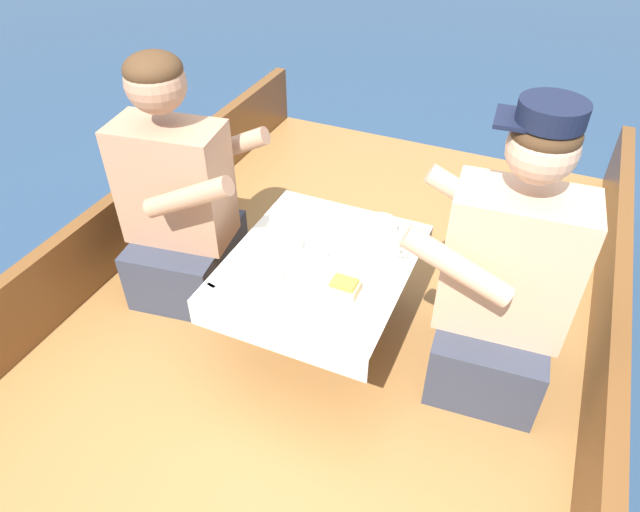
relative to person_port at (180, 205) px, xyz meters
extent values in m
plane|color=navy|center=(0.61, 0.01, -0.71)|extent=(60.00, 60.00, 0.00)
cube|color=#9E6B38|center=(0.61, 0.01, -0.55)|extent=(2.03, 3.19, 0.31)
cube|color=brown|center=(-0.38, 0.01, -0.24)|extent=(0.06, 3.19, 0.32)
cube|color=brown|center=(1.60, 0.01, -0.24)|extent=(0.06, 3.19, 0.32)
cylinder|color=#B2B2B7|center=(0.61, -0.05, -0.23)|extent=(0.07, 0.07, 0.34)
cube|color=#9E6B38|center=(0.61, -0.05, -0.05)|extent=(0.59, 0.69, 0.02)
cube|color=white|center=(0.61, -0.05, -0.04)|extent=(0.62, 0.72, 0.00)
cube|color=white|center=(0.61, -0.40, -0.09)|extent=(0.62, 0.00, 0.10)
cube|color=white|center=(0.61, 0.31, -0.09)|extent=(0.62, 0.00, 0.10)
cube|color=#333847|center=(-0.01, 0.00, -0.27)|extent=(0.42, 0.49, 0.26)
cube|color=tan|center=(-0.01, 0.00, 0.09)|extent=(0.43, 0.28, 0.47)
sphere|color=tan|center=(-0.01, 0.00, 0.48)|extent=(0.21, 0.21, 0.21)
ellipsoid|color=#472D19|center=(-0.01, 0.00, 0.53)|extent=(0.20, 0.20, 0.11)
cylinder|color=tan|center=(0.12, 0.20, 0.17)|extent=(0.34, 0.12, 0.21)
cylinder|color=tan|center=(0.17, -0.16, 0.17)|extent=(0.34, 0.12, 0.21)
cube|color=#333847|center=(1.22, 0.02, -0.27)|extent=(0.39, 0.47, 0.26)
cube|color=tan|center=(1.22, 0.02, 0.11)|extent=(0.42, 0.25, 0.49)
sphere|color=tan|center=(1.22, 0.02, 0.50)|extent=(0.19, 0.19, 0.19)
ellipsoid|color=#472D19|center=(1.22, 0.02, 0.54)|extent=(0.18, 0.18, 0.11)
cylinder|color=tan|center=(1.09, -0.17, 0.19)|extent=(0.34, 0.10, 0.21)
cylinder|color=tan|center=(1.06, 0.19, 0.19)|extent=(0.34, 0.10, 0.21)
cylinder|color=black|center=(1.22, 0.02, 0.60)|extent=(0.18, 0.18, 0.06)
cube|color=black|center=(1.14, 0.01, 0.57)|extent=(0.11, 0.14, 0.01)
cylinder|color=white|center=(0.75, -0.17, -0.04)|extent=(0.17, 0.17, 0.01)
cylinder|color=white|center=(0.42, 0.13, -0.04)|extent=(0.18, 0.18, 0.01)
cube|color=tan|center=(0.75, -0.17, -0.01)|extent=(0.10, 0.08, 0.04)
cube|color=gold|center=(0.75, -0.17, 0.01)|extent=(0.08, 0.06, 0.01)
cylinder|color=white|center=(0.74, 0.20, -0.02)|extent=(0.13, 0.13, 0.04)
cylinder|color=beige|center=(0.74, 0.20, -0.01)|extent=(0.11, 0.11, 0.02)
cylinder|color=white|center=(0.66, 0.06, -0.02)|extent=(0.14, 0.14, 0.04)
cylinder|color=beige|center=(0.66, 0.06, -0.01)|extent=(0.12, 0.12, 0.02)
cylinder|color=white|center=(0.46, -0.04, -0.02)|extent=(0.15, 0.15, 0.04)
cylinder|color=beige|center=(0.46, -0.04, -0.01)|extent=(0.12, 0.12, 0.02)
cylinder|color=white|center=(0.47, -0.20, -0.02)|extent=(0.14, 0.14, 0.04)
cylinder|color=beige|center=(0.47, -0.20, -0.01)|extent=(0.12, 0.12, 0.02)
cylinder|color=white|center=(0.83, 0.07, -0.01)|extent=(0.06, 0.06, 0.07)
torus|color=white|center=(0.87, 0.07, 0.00)|extent=(0.04, 0.01, 0.04)
cylinder|color=#3D2314|center=(0.83, 0.07, 0.01)|extent=(0.05, 0.05, 0.01)
cylinder|color=white|center=(0.61, -0.08, -0.01)|extent=(0.07, 0.07, 0.06)
torus|color=white|center=(0.65, -0.08, -0.01)|extent=(0.04, 0.01, 0.04)
cylinder|color=#3D2314|center=(0.61, -0.08, 0.01)|extent=(0.06, 0.06, 0.01)
cube|color=silver|center=(0.62, 0.17, -0.04)|extent=(0.07, 0.17, 0.00)
cube|color=silver|center=(0.57, 0.10, -0.04)|extent=(0.12, 0.14, 0.00)
ellipsoid|color=silver|center=(0.52, 0.15, -0.04)|extent=(0.04, 0.02, 0.01)
cube|color=silver|center=(0.40, -0.33, -0.04)|extent=(0.17, 0.05, 0.00)
cube|color=silver|center=(0.33, -0.31, -0.04)|extent=(0.04, 0.03, 0.00)
camera|label=1|loc=(1.23, -1.45, 1.23)|focal=32.00mm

